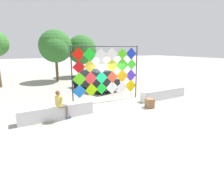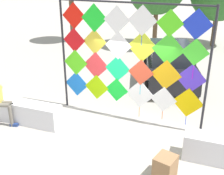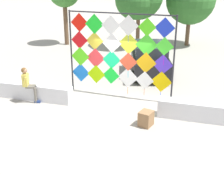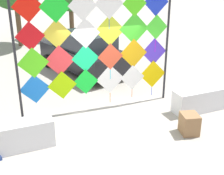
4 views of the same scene
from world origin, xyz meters
name	(u,v)px [view 2 (image 2 of 4)]	position (x,y,z in m)	size (l,w,h in m)	color
ground	(121,133)	(0.00, 0.00, 0.00)	(120.00, 120.00, 0.00)	#9E998E
plaza_ledge_left	(8,109)	(-3.69, -0.40, 0.34)	(3.71, 0.53, 0.69)	silver
kite_display_rack	(129,56)	(-0.09, 0.98, 2.10)	(4.65, 0.34, 3.67)	#232328
seated_vendor	(1,98)	(-3.56, -0.75, 0.90)	(0.72, 0.56, 1.53)	#666056
parked_car	(169,63)	(0.61, 4.58, 0.85)	(2.90, 4.63, 1.67)	black
cardboard_box_large	(165,167)	(1.54, -1.42, 0.28)	(0.43, 0.50, 0.55)	olive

